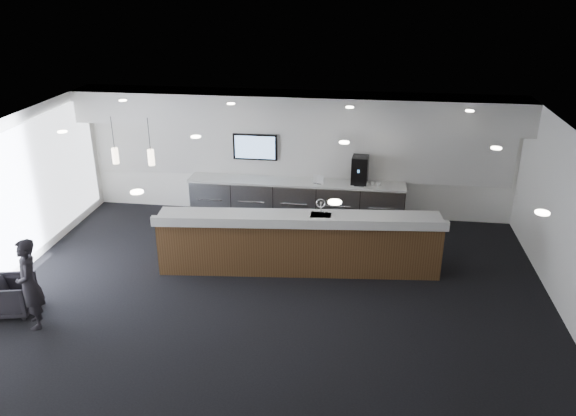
# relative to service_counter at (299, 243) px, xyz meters

# --- Properties ---
(ground) EXTENTS (10.00, 10.00, 0.00)m
(ground) POSITION_rel_service_counter_xyz_m (-0.36, -1.20, -0.57)
(ground) COLOR black
(ground) RESTS_ON ground
(ceiling) EXTENTS (10.00, 8.00, 0.02)m
(ceiling) POSITION_rel_service_counter_xyz_m (-0.36, -1.20, 2.43)
(ceiling) COLOR black
(ceiling) RESTS_ON back_wall
(back_wall) EXTENTS (10.00, 0.02, 3.00)m
(back_wall) POSITION_rel_service_counter_xyz_m (-0.36, 2.80, 0.93)
(back_wall) COLOR white
(back_wall) RESTS_ON ground
(soffit_bulkhead) EXTENTS (10.00, 0.90, 0.70)m
(soffit_bulkhead) POSITION_rel_service_counter_xyz_m (-0.36, 2.35, 2.08)
(soffit_bulkhead) COLOR silver
(soffit_bulkhead) RESTS_ON back_wall
(alcove_panel) EXTENTS (9.80, 0.06, 1.40)m
(alcove_panel) POSITION_rel_service_counter_xyz_m (-0.36, 2.77, 1.03)
(alcove_panel) COLOR silver
(alcove_panel) RESTS_ON back_wall
(back_credenza) EXTENTS (5.06, 0.66, 0.95)m
(back_credenza) POSITION_rel_service_counter_xyz_m (-0.36, 2.44, -0.10)
(back_credenza) COLOR gray
(back_credenza) RESTS_ON ground
(wall_tv) EXTENTS (1.05, 0.08, 0.62)m
(wall_tv) POSITION_rel_service_counter_xyz_m (-1.36, 2.71, 1.08)
(wall_tv) COLOR black
(wall_tv) RESTS_ON back_wall
(pendant_left) EXTENTS (0.12, 0.12, 0.30)m
(pendant_left) POSITION_rel_service_counter_xyz_m (-2.76, -0.40, 1.68)
(pendant_left) COLOR #FFE9C6
(pendant_left) RESTS_ON ceiling
(pendant_right) EXTENTS (0.12, 0.12, 0.30)m
(pendant_right) POSITION_rel_service_counter_xyz_m (-3.46, -0.40, 1.68)
(pendant_right) COLOR #FFE9C6
(pendant_right) RESTS_ON ceiling
(ceiling_can_lights) EXTENTS (7.00, 5.00, 0.02)m
(ceiling_can_lights) POSITION_rel_service_counter_xyz_m (-0.36, -1.20, 2.40)
(ceiling_can_lights) COLOR white
(ceiling_can_lights) RESTS_ON ceiling
(service_counter) EXTENTS (5.53, 1.41, 1.49)m
(service_counter) POSITION_rel_service_counter_xyz_m (0.00, 0.00, 0.00)
(service_counter) COLOR #482E18
(service_counter) RESTS_ON ground
(coffee_machine) EXTENTS (0.40, 0.50, 0.64)m
(coffee_machine) POSITION_rel_service_counter_xyz_m (1.10, 2.50, 0.69)
(coffee_machine) COLOR black
(coffee_machine) RESTS_ON back_credenza
(info_sign_left) EXTENTS (0.15, 0.02, 0.21)m
(info_sign_left) POSITION_rel_service_counter_xyz_m (0.12, 2.35, 0.48)
(info_sign_left) COLOR silver
(info_sign_left) RESTS_ON back_credenza
(info_sign_right) EXTENTS (0.16, 0.06, 0.21)m
(info_sign_right) POSITION_rel_service_counter_xyz_m (0.21, 2.31, 0.48)
(info_sign_right) COLOR silver
(info_sign_right) RESTS_ON back_credenza
(armchair) EXTENTS (0.83, 0.82, 0.64)m
(armchair) POSITION_rel_service_counter_xyz_m (-4.69, -2.20, -0.25)
(armchair) COLOR black
(armchair) RESTS_ON ground
(lounge_guest) EXTENTS (0.62, 0.68, 1.56)m
(lounge_guest) POSITION_rel_service_counter_xyz_m (-4.10, -2.50, 0.21)
(lounge_guest) COLOR black
(lounge_guest) RESTS_ON ground
(cup_0) EXTENTS (0.09, 0.09, 0.09)m
(cup_0) POSITION_rel_service_counter_xyz_m (1.54, 2.37, 0.42)
(cup_0) COLOR white
(cup_0) RESTS_ON back_credenza
(cup_1) EXTENTS (0.13, 0.13, 0.09)m
(cup_1) POSITION_rel_service_counter_xyz_m (1.40, 2.37, 0.42)
(cup_1) COLOR white
(cup_1) RESTS_ON back_credenza
(cup_2) EXTENTS (0.12, 0.12, 0.09)m
(cup_2) POSITION_rel_service_counter_xyz_m (1.26, 2.37, 0.42)
(cup_2) COLOR white
(cup_2) RESTS_ON back_credenza
(cup_3) EXTENTS (0.12, 0.12, 0.09)m
(cup_3) POSITION_rel_service_counter_xyz_m (1.12, 2.37, 0.42)
(cup_3) COLOR white
(cup_3) RESTS_ON back_credenza
(cup_4) EXTENTS (0.13, 0.13, 0.09)m
(cup_4) POSITION_rel_service_counter_xyz_m (0.98, 2.37, 0.42)
(cup_4) COLOR white
(cup_4) RESTS_ON back_credenza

